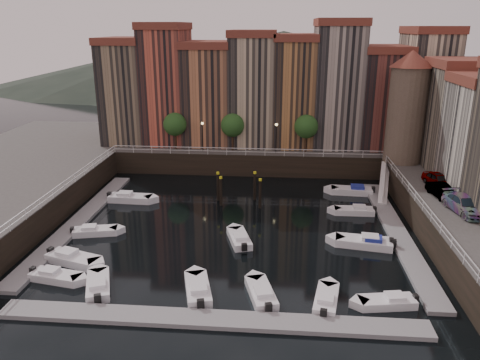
# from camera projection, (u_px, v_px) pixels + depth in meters

# --- Properties ---
(ground) EXTENTS (200.00, 200.00, 0.00)m
(ground) POSITION_uv_depth(u_px,v_px,m) (234.00, 224.00, 48.52)
(ground) COLOR black
(ground) RESTS_ON ground
(quay_far) EXTENTS (80.00, 20.00, 3.00)m
(quay_far) POSITION_uv_depth(u_px,v_px,m) (250.00, 148.00, 72.64)
(quay_far) COLOR black
(quay_far) RESTS_ON ground
(dock_left) EXTENTS (2.00, 28.00, 0.35)m
(dock_left) POSITION_uv_depth(u_px,v_px,m) (79.00, 221.00, 48.82)
(dock_left) COLOR gray
(dock_left) RESTS_ON ground
(dock_right) EXTENTS (2.00, 28.00, 0.35)m
(dock_right) POSITION_uv_depth(u_px,v_px,m) (396.00, 232.00, 46.21)
(dock_right) COLOR gray
(dock_right) RESTS_ON ground
(dock_near) EXTENTS (30.00, 2.00, 0.35)m
(dock_near) POSITION_uv_depth(u_px,v_px,m) (211.00, 319.00, 32.38)
(dock_near) COLOR gray
(dock_near) RESTS_ON ground
(mountains) EXTENTS (145.00, 100.00, 18.00)m
(mountains) POSITION_uv_depth(u_px,v_px,m) (273.00, 64.00, 149.96)
(mountains) COLOR #2D382D
(mountains) RESTS_ON ground
(far_terrace) EXTENTS (48.70, 10.30, 17.50)m
(far_terrace) POSITION_uv_depth(u_px,v_px,m) (273.00, 89.00, 67.04)
(far_terrace) COLOR #836F53
(far_terrace) RESTS_ON quay_far
(corner_tower) EXTENTS (5.20, 5.20, 13.80)m
(corner_tower) POSITION_uv_depth(u_px,v_px,m) (407.00, 106.00, 57.42)
(corner_tower) COLOR #6B5B4C
(corner_tower) RESTS_ON quay_right
(promenade_trees) EXTENTS (21.20, 3.20, 5.20)m
(promenade_trees) POSITION_uv_depth(u_px,v_px,m) (237.00, 125.00, 63.78)
(promenade_trees) COLOR black
(promenade_trees) RESTS_ON quay_far
(street_lamps) EXTENTS (10.36, 0.36, 4.18)m
(street_lamps) POSITION_uv_depth(u_px,v_px,m) (239.00, 132.00, 63.02)
(street_lamps) COLOR black
(street_lamps) RESTS_ON quay_far
(railings) EXTENTS (36.08, 34.04, 0.52)m
(railings) POSITION_uv_depth(u_px,v_px,m) (238.00, 175.00, 51.95)
(railings) COLOR white
(railings) RESTS_ON ground
(gangway) EXTENTS (2.78, 8.32, 3.73)m
(gangway) POSITION_uv_depth(u_px,v_px,m) (384.00, 180.00, 55.99)
(gangway) COLOR white
(gangway) RESTS_ON ground
(mooring_pilings) EXTENTS (5.36, 2.91, 3.78)m
(mooring_pilings) POSITION_uv_depth(u_px,v_px,m) (238.00, 190.00, 53.54)
(mooring_pilings) COLOR black
(mooring_pilings) RESTS_ON ground
(boat_left_0) EXTENTS (4.57, 2.36, 1.02)m
(boat_left_0) POSITION_uv_depth(u_px,v_px,m) (55.00, 276.00, 37.64)
(boat_left_0) COLOR white
(boat_left_0) RESTS_ON ground
(boat_left_1) EXTENTS (5.21, 3.21, 1.17)m
(boat_left_1) POSITION_uv_depth(u_px,v_px,m) (72.00, 259.00, 40.38)
(boat_left_1) COLOR white
(boat_left_1) RESTS_ON ground
(boat_left_2) EXTENTS (4.57, 2.51, 1.02)m
(boat_left_2) POSITION_uv_depth(u_px,v_px,m) (94.00, 231.00, 45.91)
(boat_left_2) COLOR white
(boat_left_2) RESTS_ON ground
(boat_left_3) EXTENTS (5.29, 2.10, 1.21)m
(boat_left_3) POSITION_uv_depth(u_px,v_px,m) (130.00, 198.00, 54.55)
(boat_left_3) COLOR white
(boat_left_3) RESTS_ON ground
(boat_right_0) EXTENTS (4.46, 2.21, 1.00)m
(boat_right_0) POSITION_uv_depth(u_px,v_px,m) (388.00, 302.00, 34.16)
(boat_right_0) COLOR white
(boat_right_0) RESTS_ON ground
(boat_right_1) EXTENTS (5.18, 2.62, 1.16)m
(boat_right_1) POSITION_uv_depth(u_px,v_px,m) (367.00, 243.00, 43.30)
(boat_right_1) COLOR white
(boat_right_1) RESTS_ON ground
(boat_right_2) EXTENTS (5.33, 2.53, 1.20)m
(boat_right_2) POSITION_uv_depth(u_px,v_px,m) (364.00, 242.00, 43.47)
(boat_right_2) COLOR white
(boat_right_2) RESTS_ON ground
(boat_right_3) EXTENTS (4.49, 1.66, 1.03)m
(boat_right_3) POSITION_uv_depth(u_px,v_px,m) (355.00, 211.00, 50.96)
(boat_right_3) COLOR white
(boat_right_3) RESTS_ON ground
(boat_right_4) EXTENTS (5.25, 2.20, 1.19)m
(boat_right_4) POSITION_uv_depth(u_px,v_px,m) (353.00, 191.00, 57.00)
(boat_right_4) COLOR white
(boat_right_4) RESTS_ON ground
(boat_near_0) EXTENTS (3.16, 4.81, 1.09)m
(boat_near_0) POSITION_uv_depth(u_px,v_px,m) (98.00, 286.00, 36.23)
(boat_near_0) COLOR white
(boat_near_0) RESTS_ON ground
(boat_near_1) EXTENTS (2.89, 5.02, 1.12)m
(boat_near_1) POSITION_uv_depth(u_px,v_px,m) (198.00, 290.00, 35.65)
(boat_near_1) COLOR white
(boat_near_1) RESTS_ON ground
(boat_near_2) EXTENTS (2.81, 4.76, 1.07)m
(boat_near_2) POSITION_uv_depth(u_px,v_px,m) (261.00, 294.00, 35.16)
(boat_near_2) COLOR white
(boat_near_2) RESTS_ON ground
(boat_near_3) EXTENTS (2.34, 4.53, 1.02)m
(boat_near_3) POSITION_uv_depth(u_px,v_px,m) (326.00, 300.00, 34.40)
(boat_near_3) COLOR white
(boat_near_3) RESTS_ON ground
(car_a) EXTENTS (2.91, 4.64, 1.47)m
(car_a) POSITION_uv_depth(u_px,v_px,m) (438.00, 181.00, 50.09)
(car_a) COLOR gray
(car_a) RESTS_ON quay_right
(car_b) EXTENTS (2.15, 4.38, 1.38)m
(car_b) POSITION_uv_depth(u_px,v_px,m) (441.00, 192.00, 46.89)
(car_b) COLOR gray
(car_b) RESTS_ON quay_right
(car_c) EXTENTS (3.19, 5.69, 1.56)m
(car_c) POSITION_uv_depth(u_px,v_px,m) (464.00, 206.00, 43.04)
(car_c) COLOR gray
(car_c) RESTS_ON quay_right
(boat_extra_967) EXTENTS (2.86, 4.73, 1.06)m
(boat_extra_967) POSITION_uv_depth(u_px,v_px,m) (239.00, 239.00, 44.20)
(boat_extra_967) COLOR white
(boat_extra_967) RESTS_ON ground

